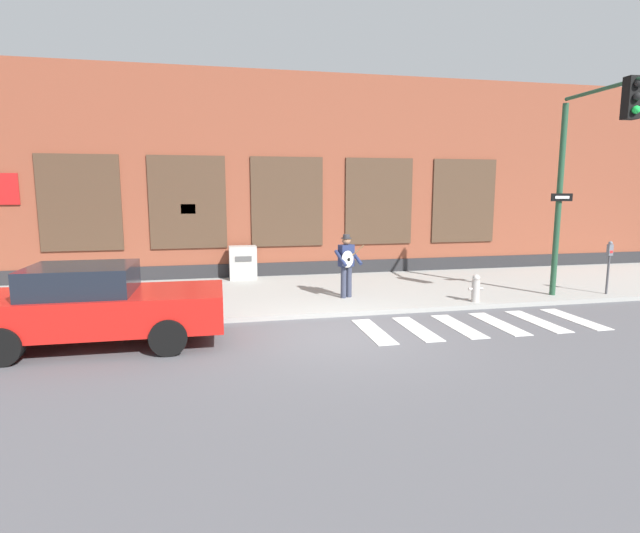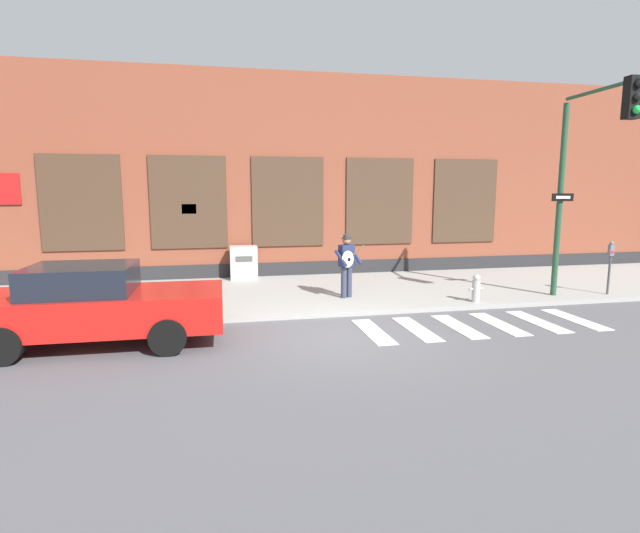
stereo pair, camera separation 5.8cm
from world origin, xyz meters
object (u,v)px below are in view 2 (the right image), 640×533
traffic_light (587,158)px  fire_hydrant (476,288)px  red_car (95,305)px  utility_box (244,263)px  parking_meter (610,260)px  busker (347,262)px

traffic_light → fire_hydrant: (-2.41, 0.60, -3.20)m
red_car → fire_hydrant: red_car is taller
traffic_light → fire_hydrant: traffic_light is taller
traffic_light → utility_box: 9.88m
fire_hydrant → red_car: bearing=-170.7°
utility_box → fire_hydrant: (5.52, -4.45, -0.18)m
red_car → parking_meter: 12.68m
red_car → utility_box: 6.63m
red_car → busker: 6.14m
busker → traffic_light: 6.30m
busker → fire_hydrant: (3.05, -1.15, -0.59)m
fire_hydrant → utility_box: bearing=141.1°
traffic_light → busker: bearing=162.3°
red_car → fire_hydrant: (8.62, 1.41, -0.31)m
traffic_light → fire_hydrant: bearing=166.1°
red_car → busker: size_ratio=2.79×
parking_meter → utility_box: (-9.49, 4.34, -0.42)m
parking_meter → fire_hydrant: (-3.96, -0.12, -0.60)m
red_car → traffic_light: (11.03, 0.81, 2.89)m
utility_box → fire_hydrant: size_ratio=1.50×
traffic_light → utility_box: bearing=147.5°
utility_box → parking_meter: bearing=-24.6°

